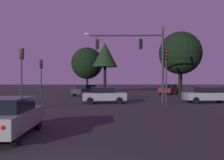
{
  "coord_description": "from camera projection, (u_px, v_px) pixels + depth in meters",
  "views": [
    {
      "loc": [
        1.6,
        -5.59,
        2.21
      ],
      "look_at": [
        1.68,
        20.59,
        2.17
      ],
      "focal_mm": 40.32,
      "sensor_mm": 36.0,
      "label": 1
    }
  ],
  "objects": [
    {
      "name": "traffic_light_corner_left",
      "position": [
        20.0,
        66.0,
        20.37
      ],
      "size": [
        0.33,
        0.37,
        4.76
      ],
      "color": "#232326",
      "rests_on": "ground"
    },
    {
      "name": "car_crossing_left",
      "position": [
        207.0,
        95.0,
        23.73
      ],
      "size": [
        4.57,
        2.0,
        1.52
      ],
      "color": "gray",
      "rests_on": "ground"
    },
    {
      "name": "tree_behind_sign",
      "position": [
        104.0,
        55.0,
        39.64
      ],
      "size": [
        3.98,
        3.98,
        8.07
      ],
      "color": "black",
      "rests_on": "ground"
    },
    {
      "name": "car_parked_lot",
      "position": [
        85.0,
        90.0,
        34.41
      ],
      "size": [
        3.78,
        4.36,
        1.52
      ],
      "color": "#232328",
      "rests_on": "ground"
    },
    {
      "name": "car_crossing_right",
      "position": [
        103.0,
        95.0,
        23.25
      ],
      "size": [
        4.17,
        2.09,
        1.52
      ],
      "color": "gray",
      "rests_on": "ground"
    },
    {
      "name": "traffic_light_corner_right",
      "position": [
        40.0,
        72.0,
        26.14
      ],
      "size": [
        0.35,
        0.38,
        4.29
      ],
      "color": "#232326",
      "rests_on": "ground"
    },
    {
      "name": "ground_plane",
      "position": [
        98.0,
        98.0,
        30.09
      ],
      "size": [
        168.0,
        168.0,
        0.0
      ],
      "primitive_type": "plane",
      "color": "#262326",
      "rests_on": "ground"
    },
    {
      "name": "car_nearside_lane",
      "position": [
        8.0,
        116.0,
        9.66
      ],
      "size": [
        1.86,
        4.4,
        1.52
      ],
      "color": "gray",
      "rests_on": "ground"
    },
    {
      "name": "car_far_lane",
      "position": [
        168.0,
        89.0,
        37.98
      ],
      "size": [
        3.85,
        4.71,
        1.52
      ],
      "color": "#4C0F0F",
      "rests_on": "ground"
    },
    {
      "name": "traffic_light_median",
      "position": [
        165.0,
        66.0,
        20.88
      ],
      "size": [
        0.31,
        0.35,
        4.73
      ],
      "color": "#232326",
      "rests_on": "ground"
    },
    {
      "name": "tree_left_far",
      "position": [
        86.0,
        63.0,
        43.3
      ],
      "size": [
        5.46,
        5.46,
        7.77
      ],
      "color": "black",
      "rests_on": "ground"
    },
    {
      "name": "tree_center_horizon",
      "position": [
        179.0,
        53.0,
        32.05
      ],
      "size": [
        5.44,
        5.44,
        8.33
      ],
      "color": "black",
      "rests_on": "ground"
    },
    {
      "name": "traffic_signal_mast_arm",
      "position": [
        139.0,
        52.0,
        23.08
      ],
      "size": [
        7.36,
        0.48,
        7.01
      ],
      "color": "#232326",
      "rests_on": "ground"
    }
  ]
}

